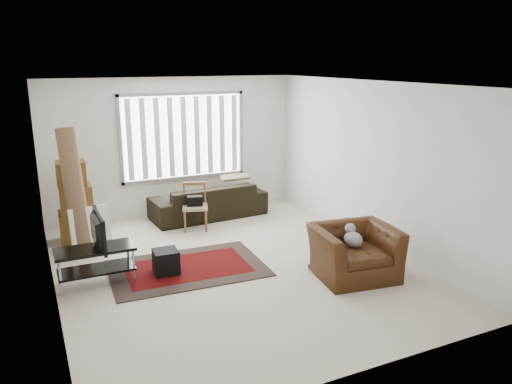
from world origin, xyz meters
The scene contains 11 objects.
room centered at (0.03, 0.51, 1.76)m, with size 6.00×6.02×2.71m.
persian_rug centered at (-0.66, 0.18, 0.01)m, with size 2.32×1.60×0.02m.
tv_stand centered at (-1.95, 0.22, 0.38)m, with size 1.06×0.48×0.53m.
tv centered at (-1.95, 0.22, 0.78)m, with size 0.86×0.11×0.49m, color black.
subwoofer centered at (-0.99, 0.13, 0.19)m, with size 0.35×0.35×0.35m, color black.
moving_boxes centered at (-1.99, 2.16, 0.64)m, with size 0.58×0.53×1.38m.
white_flatpack centered at (-1.86, 1.39, 0.39)m, with size 0.61×0.09×0.77m, color silver.
rolled_rug centered at (-2.03, 1.57, 1.01)m, with size 0.30×0.30×2.00m, color brown.
sofa centered at (0.50, 2.45, 0.43)m, with size 2.23×0.97×0.86m, color black.
side_chair centered at (0.04, 1.88, 0.46)m, with size 0.56×0.56×0.84m.
armchair centered at (1.43, -1.08, 0.42)m, with size 1.25×1.13×0.83m.
Camera 1 is at (-2.67, -6.50, 3.03)m, focal length 35.00 mm.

